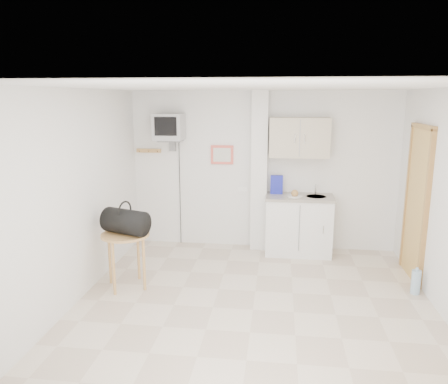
# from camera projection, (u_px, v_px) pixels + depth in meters

# --- Properties ---
(ground) EXTENTS (4.50, 4.50, 0.00)m
(ground) POSITION_uv_depth(u_px,v_px,m) (253.00, 310.00, 5.03)
(ground) COLOR beige
(ground) RESTS_ON ground
(room_envelope) EXTENTS (4.24, 4.54, 2.55)m
(room_envelope) POSITION_uv_depth(u_px,v_px,m) (277.00, 178.00, 4.76)
(room_envelope) COLOR white
(room_envelope) RESTS_ON ground
(kitchenette) EXTENTS (1.03, 0.58, 2.10)m
(kitchenette) POSITION_uv_depth(u_px,v_px,m) (299.00, 203.00, 6.73)
(kitchenette) COLOR white
(kitchenette) RESTS_ON ground
(crt_television) EXTENTS (0.44, 0.45, 2.15)m
(crt_television) POSITION_uv_depth(u_px,v_px,m) (169.00, 128.00, 6.75)
(crt_television) COLOR slate
(crt_television) RESTS_ON ground
(round_table) EXTENTS (0.61, 0.61, 0.71)m
(round_table) POSITION_uv_depth(u_px,v_px,m) (126.00, 241.00, 5.52)
(round_table) COLOR #AE7F40
(round_table) RESTS_ON ground
(duffel_bag) EXTENTS (0.65, 0.49, 0.42)m
(duffel_bag) POSITION_uv_depth(u_px,v_px,m) (126.00, 221.00, 5.47)
(duffel_bag) COLOR black
(duffel_bag) RESTS_ON round_table
(water_bottle) EXTENTS (0.11, 0.11, 0.34)m
(water_bottle) POSITION_uv_depth(u_px,v_px,m) (416.00, 282.00, 5.41)
(water_bottle) COLOR #95B6CD
(water_bottle) RESTS_ON ground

